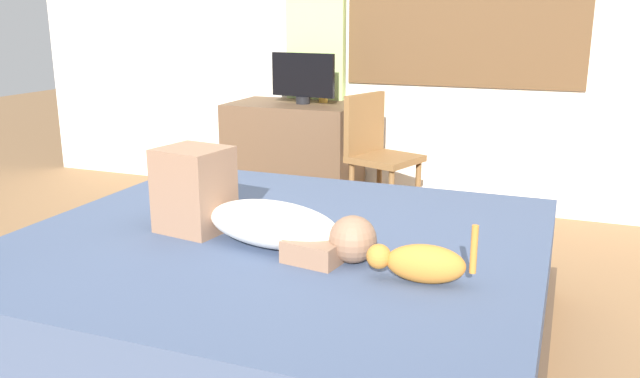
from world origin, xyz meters
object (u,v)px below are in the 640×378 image
person_lying (252,213)px  cat (420,263)px  bed (280,293)px  desk (294,155)px  tv_monitor (303,78)px  chair_by_desk (377,150)px  cup (323,96)px

person_lying → cat: (0.69, -0.16, -0.05)m
bed → desk: bearing=111.8°
person_lying → tv_monitor: size_ratio=1.96×
cat → chair_by_desk: size_ratio=0.42×
tv_monitor → cup: tv_monitor is taller
person_lying → chair_by_desk: (-0.03, 1.79, -0.10)m
person_lying → cat: person_lying is taller
person_lying → tv_monitor: tv_monitor is taller
bed → cup: (-0.60, 2.08, 0.54)m
chair_by_desk → cup: bearing=142.7°
cup → chair_by_desk: size_ratio=0.10×
tv_monitor → desk: bearing=180.0°
cat → chair_by_desk: (-0.72, 1.95, -0.05)m
chair_by_desk → person_lying: bearing=-89.2°
cat → desk: desk is taller
bed → tv_monitor: bearing=109.9°
desk → chair_by_desk: (0.70, -0.28, 0.14)m
bed → cup: size_ratio=23.88×
cup → chair_by_desk: 0.70m
tv_monitor → cup: (0.11, 0.11, -0.14)m
desk → chair_by_desk: bearing=-21.9°
person_lying → cup: person_lying is taller
bed → tv_monitor: size_ratio=4.38×
tv_monitor → chair_by_desk: tv_monitor is taller
cat → cup: bearing=117.8°
bed → chair_by_desk: chair_by_desk is taller
cat → chair_by_desk: bearing=110.2°
person_lying → cup: 2.26m
cat → person_lying: bearing=167.1°
cat → bed: bearing=157.5°
bed → cat: cat is taller
bed → person_lying: (-0.06, -0.10, 0.36)m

